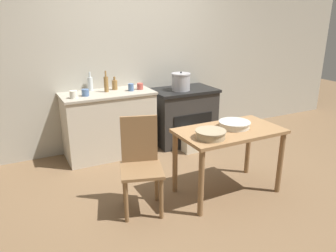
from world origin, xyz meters
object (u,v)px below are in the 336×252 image
(chair, at_px, (141,162))
(stock_pot, at_px, (181,82))
(flour_sack, at_px, (191,140))
(work_table, at_px, (229,140))
(bottle_far_left, at_px, (106,84))
(cup_center, at_px, (140,86))
(bottle_left, at_px, (115,85))
(bottle_mid_left, at_px, (90,83))
(mixing_bowl_small, at_px, (210,134))
(cup_mid_right, at_px, (85,93))
(cup_center_left, at_px, (131,87))
(stove, at_px, (183,115))
(cup_center_right, at_px, (73,95))
(mixing_bowl_large, at_px, (235,124))

(chair, bearing_deg, stock_pot, 65.62)
(flour_sack, bearing_deg, chair, -139.97)
(work_table, relative_size, bottle_far_left, 3.94)
(bottle_far_left, height_order, cup_center, bottle_far_left)
(bottle_left, relative_size, bottle_mid_left, 0.71)
(mixing_bowl_small, bearing_deg, cup_mid_right, 116.36)
(work_table, height_order, cup_mid_right, cup_mid_right)
(cup_mid_right, bearing_deg, cup_center_left, 1.58)
(stove, xyz_separation_m, cup_center, (-0.69, -0.01, 0.51))
(flour_sack, relative_size, cup_center, 3.88)
(mixing_bowl_small, relative_size, cup_mid_right, 3.29)
(mixing_bowl_small, bearing_deg, cup_center_left, 96.42)
(bottle_far_left, distance_m, cup_center_right, 0.50)
(flour_sack, height_order, cup_center_left, cup_center_left)
(chair, relative_size, stock_pot, 3.39)
(mixing_bowl_small, distance_m, bottle_mid_left, 2.03)
(flour_sack, bearing_deg, cup_center, 144.97)
(stock_pot, bearing_deg, flour_sack, -92.92)
(chair, xyz_separation_m, cup_center_left, (0.44, 1.37, 0.44))
(flour_sack, height_order, bottle_far_left, bottle_far_left)
(bottle_left, bearing_deg, cup_mid_right, -156.86)
(cup_mid_right, bearing_deg, bottle_far_left, 19.54)
(flour_sack, bearing_deg, stock_pot, 87.08)
(stock_pot, bearing_deg, mixing_bowl_large, -96.46)
(chair, bearing_deg, flour_sack, 57.14)
(mixing_bowl_large, bearing_deg, cup_center_right, 133.93)
(cup_center_left, bearing_deg, stove, 2.80)
(cup_center_right, bearing_deg, mixing_bowl_large, -46.07)
(flour_sack, distance_m, mixing_bowl_small, 1.49)
(work_table, distance_m, cup_mid_right, 1.90)
(cup_center_right, bearing_deg, cup_center_left, 5.11)
(stove, bearing_deg, mixing_bowl_large, -99.03)
(chair, xyz_separation_m, cup_center, (0.58, 1.40, 0.43))
(bottle_mid_left, distance_m, cup_center_right, 0.45)
(stock_pot, distance_m, bottle_left, 0.94)
(chair, relative_size, bottle_far_left, 3.33)
(mixing_bowl_small, height_order, bottle_left, bottle_left)
(chair, distance_m, bottle_left, 1.64)
(stove, xyz_separation_m, mixing_bowl_large, (-0.24, -1.53, 0.35))
(work_table, xyz_separation_m, cup_mid_right, (-1.12, 1.50, 0.32))
(mixing_bowl_small, xyz_separation_m, cup_center_left, (-0.18, 1.63, 0.16))
(stock_pot, height_order, bottle_left, stock_pot)
(stove, height_order, mixing_bowl_large, stove)
(chair, distance_m, cup_center_left, 1.51)
(flour_sack, height_order, mixing_bowl_large, mixing_bowl_large)
(chair, bearing_deg, cup_center, 84.59)
(chair, height_order, stock_pot, stock_pot)
(chair, relative_size, bottle_left, 5.25)
(chair, distance_m, cup_center, 1.58)
(stove, distance_m, bottle_far_left, 1.28)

